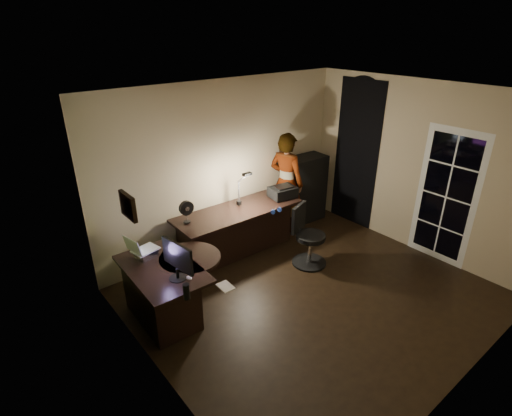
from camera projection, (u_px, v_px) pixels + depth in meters
floor at (312, 295)px, 5.54m from camera, size 4.50×4.00×0.01m
ceiling at (327, 95)px, 4.39m from camera, size 4.50×4.00×0.01m
wall_back at (225, 166)px, 6.37m from camera, size 4.50×0.01×2.70m
wall_front at (486, 280)px, 3.56m from camera, size 4.50×0.01×2.70m
wall_left at (152, 272)px, 3.67m from camera, size 0.01×4.00×2.70m
wall_right at (417, 169)px, 6.26m from camera, size 0.01×4.00×2.70m
green_wall_overlay at (153, 272)px, 3.67m from camera, size 0.00×4.00×2.70m
arched_doorway at (356, 155)px, 7.08m from camera, size 0.01×0.90×2.60m
french_door at (446, 197)px, 5.99m from camera, size 0.02×0.92×2.10m
framed_picture at (128, 206)px, 3.79m from camera, size 0.04×0.30×0.25m
desk_left at (165, 292)px, 5.00m from camera, size 0.82×1.29×0.73m
desk_right at (239, 232)px, 6.39m from camera, size 2.11×0.78×0.78m
cabinet at (303, 189)px, 7.40m from camera, size 0.85×0.46×1.24m
laptop_stand at (146, 254)px, 5.05m from camera, size 0.28×0.25×0.10m
laptop at (144, 243)px, 4.98m from camera, size 0.38×0.37×0.23m
monitor at (177, 266)px, 4.57m from camera, size 0.17×0.53×0.34m
mouse at (189, 278)px, 4.63m from camera, size 0.06×0.09×0.03m
phone at (193, 259)px, 5.03m from camera, size 0.11×0.15×0.01m
pen at (164, 272)px, 4.76m from camera, size 0.06×0.14×0.01m
speaker at (186, 292)px, 4.27m from camera, size 0.08×0.08×0.19m
notepad at (226, 286)px, 4.50m from camera, size 0.15×0.21×0.01m
desk_fan at (186, 212)px, 5.73m from camera, size 0.22×0.13×0.34m
headphones at (276, 210)px, 6.06m from camera, size 0.18×0.13×0.08m
printer at (283, 191)px, 6.60m from camera, size 0.47×0.39×0.19m
desk_lamp at (239, 186)px, 6.22m from camera, size 0.16×0.29×0.62m
office_chair at (311, 236)px, 6.06m from camera, size 0.68×0.68×0.96m
person at (286, 183)px, 6.97m from camera, size 0.57×0.72×1.78m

